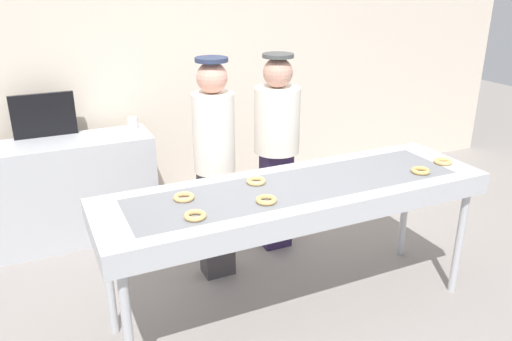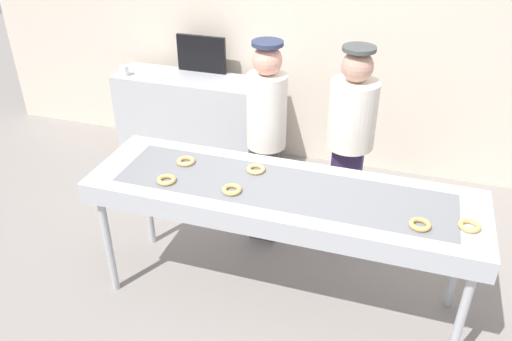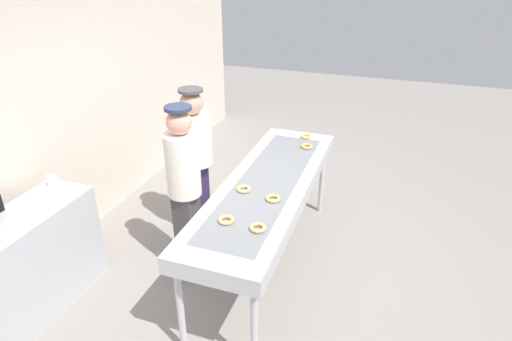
% 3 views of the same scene
% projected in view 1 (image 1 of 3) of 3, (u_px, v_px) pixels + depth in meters
% --- Properties ---
extents(ground_plane, '(16.00, 16.00, 0.00)m').
position_uv_depth(ground_plane, '(293.00, 310.00, 3.67)').
color(ground_plane, gray).
extents(back_wall, '(8.00, 0.12, 3.26)m').
position_uv_depth(back_wall, '(188.00, 43.00, 4.96)').
color(back_wall, beige).
rests_on(back_wall, ground).
extents(fryer_conveyor, '(2.63, 0.76, 0.98)m').
position_uv_depth(fryer_conveyor, '(297.00, 196.00, 3.35)').
color(fryer_conveyor, '#B7BABF').
rests_on(fryer_conveyor, ground).
extents(glazed_donut_0, '(0.15, 0.15, 0.03)m').
position_uv_depth(glazed_donut_0, '(184.00, 197.00, 3.11)').
color(glazed_donut_0, '#EEB36B').
rests_on(glazed_donut_0, fryer_conveyor).
extents(glazed_donut_1, '(0.16, 0.16, 0.03)m').
position_uv_depth(glazed_donut_1, '(421.00, 171.00, 3.52)').
color(glazed_donut_1, '#DBAA5C').
rests_on(glazed_donut_1, fryer_conveyor).
extents(glazed_donut_2, '(0.16, 0.16, 0.03)m').
position_uv_depth(glazed_donut_2, '(266.00, 200.00, 3.07)').
color(glazed_donut_2, '#E1B163').
rests_on(glazed_donut_2, fryer_conveyor).
extents(glazed_donut_3, '(0.18, 0.18, 0.03)m').
position_uv_depth(glazed_donut_3, '(256.00, 181.00, 3.35)').
color(glazed_donut_3, '#E8BA6D').
rests_on(glazed_donut_3, fryer_conveyor).
extents(glazed_donut_4, '(0.18, 0.18, 0.03)m').
position_uv_depth(glazed_donut_4, '(195.00, 216.00, 2.87)').
color(glazed_donut_4, '#DEAF67').
rests_on(glazed_donut_4, fryer_conveyor).
extents(glazed_donut_5, '(0.18, 0.18, 0.03)m').
position_uv_depth(glazed_donut_5, '(443.00, 161.00, 3.70)').
color(glazed_donut_5, '#EBB367').
rests_on(glazed_donut_5, fryer_conveyor).
extents(worker_baker, '(0.37, 0.37, 1.69)m').
position_uv_depth(worker_baker, '(277.00, 139.00, 4.20)').
color(worker_baker, '#2D2047').
rests_on(worker_baker, ground).
extents(worker_assistant, '(0.31, 0.31, 1.73)m').
position_uv_depth(worker_assistant, '(215.00, 161.00, 3.78)').
color(worker_assistant, '#3E393C').
rests_on(worker_assistant, ground).
extents(prep_counter, '(1.69, 0.50, 0.94)m').
position_uv_depth(prep_counter, '(57.00, 194.00, 4.45)').
color(prep_counter, '#B7BABF').
rests_on(prep_counter, ground).
extents(paper_cup_1, '(0.09, 0.09, 0.10)m').
position_uv_depth(paper_cup_1, '(133.00, 123.00, 4.64)').
color(paper_cup_1, white).
rests_on(paper_cup_1, prep_counter).
extents(menu_display, '(0.52, 0.04, 0.38)m').
position_uv_depth(menu_display, '(44.00, 115.00, 4.38)').
color(menu_display, black).
rests_on(menu_display, prep_counter).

